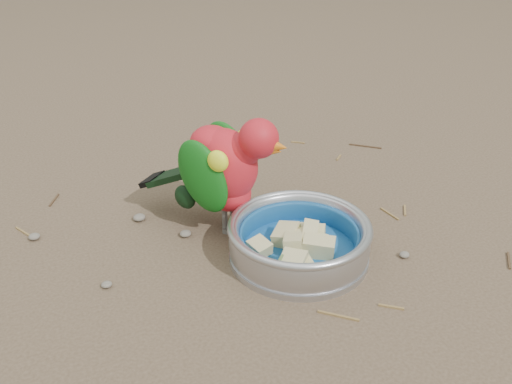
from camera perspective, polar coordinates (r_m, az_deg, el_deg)
name	(u,v)px	position (r m, az deg, el deg)	size (l,w,h in m)	color
ground	(224,254)	(0.89, -3.21, -6.24)	(60.00, 60.00, 0.00)	brown
food_bowl	(299,253)	(0.88, 4.28, -6.14)	(0.21, 0.21, 0.02)	#B2B2BA
bowl_wall	(299,237)	(0.86, 4.35, -4.50)	(0.21, 0.21, 0.04)	#B2B2BA
fruit_wedges	(299,241)	(0.86, 4.33, -4.89)	(0.13, 0.13, 0.03)	#CEC186
lory_parrot	(225,175)	(0.91, -3.11, 1.72)	(0.11, 0.24, 0.19)	red
ground_debris	(182,238)	(0.93, -7.43, -4.60)	(0.90, 0.80, 0.01)	olive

